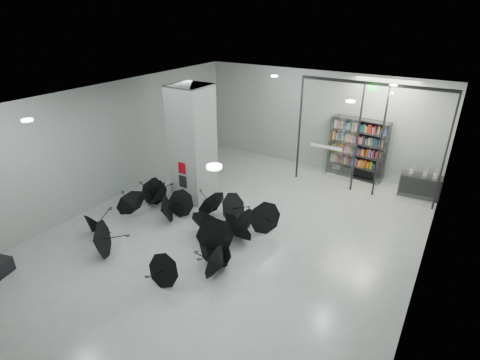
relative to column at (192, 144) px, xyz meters
The scene contains 9 objects.
room 3.31m from the column, 38.66° to the right, with size 14.00×14.02×4.01m.
column is the anchor object (origin of this frame).
fire_cabinet 0.90m from the column, 90.00° to the right, with size 0.28×0.04×0.38m, color #A50A07.
info_panel 1.31m from the column, 90.00° to the right, with size 0.30×0.03×0.42m, color black.
exit_sign 6.18m from the column, 33.96° to the left, with size 0.30×0.06×0.15m, color #0CE533.
glass_partition 6.02m from the column, 35.58° to the left, with size 5.06×0.08×4.00m.
bookshelf 6.50m from the column, 47.48° to the left, with size 2.17×0.43×2.39m, color black, non-canonical shape.
shop_counter 8.20m from the column, 31.94° to the left, with size 1.36×0.55×0.82m, color black.
umbrella_cluster 2.94m from the column, 55.80° to the right, with size 5.41×4.76×1.28m.
Camera 1 is at (5.11, -7.29, 6.20)m, focal length 27.79 mm.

